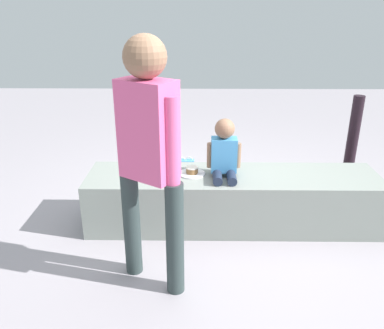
{
  "coord_description": "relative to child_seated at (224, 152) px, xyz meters",
  "views": [
    {
      "loc": [
        -0.31,
        -3.02,
        1.78
      ],
      "look_at": [
        -0.34,
        -0.39,
        0.71
      ],
      "focal_mm": 36.77,
      "sensor_mm": 36.0,
      "label": 1
    }
  ],
  "objects": [
    {
      "name": "cake_plate",
      "position": [
        -0.26,
        0.03,
        -0.19
      ],
      "size": [
        0.22,
        0.22,
        0.07
      ],
      "color": "white",
      "rests_on": "concrete_ledge"
    },
    {
      "name": "handbag_black_leather",
      "position": [
        0.33,
        0.54,
        -0.57
      ],
      "size": [
        0.31,
        0.1,
        0.3
      ],
      "color": "black",
      "rests_on": "ground_plane"
    },
    {
      "name": "child_seated",
      "position": [
        0.0,
        0.0,
        0.0
      ],
      "size": [
        0.28,
        0.32,
        0.48
      ],
      "color": "#1F293F",
      "rests_on": "concrete_ledge"
    },
    {
      "name": "railing_post",
      "position": [
        1.35,
        0.8,
        -0.32
      ],
      "size": [
        0.36,
        0.36,
        0.97
      ],
      "color": "black",
      "rests_on": "ground_plane"
    },
    {
      "name": "handbag_brown_canvas",
      "position": [
        1.02,
        0.47,
        -0.56
      ],
      "size": [
        0.33,
        0.14,
        0.34
      ],
      "color": "brown",
      "rests_on": "ground_plane"
    },
    {
      "name": "gift_bag",
      "position": [
        -0.34,
        0.82,
        -0.53
      ],
      "size": [
        0.18,
        0.08,
        0.31
      ],
      "color": "#4C99E0",
      "rests_on": "ground_plane"
    },
    {
      "name": "ground_plane",
      "position": [
        0.08,
        0.02,
        -0.67
      ],
      "size": [
        12.0,
        12.0,
        0.0
      ],
      "primitive_type": "plane",
      "color": "#9C949B"
    },
    {
      "name": "water_bottle_near_gift",
      "position": [
        -0.83,
        0.71,
        -0.57
      ],
      "size": [
        0.06,
        0.06,
        0.22
      ],
      "color": "silver",
      "rests_on": "ground_plane"
    },
    {
      "name": "adult_standing",
      "position": [
        -0.51,
        -0.76,
        0.31
      ],
      "size": [
        0.42,
        0.35,
        1.64
      ],
      "color": "#2A3737",
      "rests_on": "ground_plane"
    },
    {
      "name": "concrete_ledge",
      "position": [
        0.08,
        0.02,
        -0.44
      ],
      "size": [
        2.45,
        0.58,
        0.46
      ],
      "primitive_type": "cube",
      "color": "gray",
      "rests_on": "ground_plane"
    },
    {
      "name": "party_cup_red",
      "position": [
        1.08,
        0.89,
        -0.62
      ],
      "size": [
        0.08,
        0.08,
        0.1
      ],
      "primitive_type": "cylinder",
      "color": "red",
      "rests_on": "ground_plane"
    }
  ]
}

